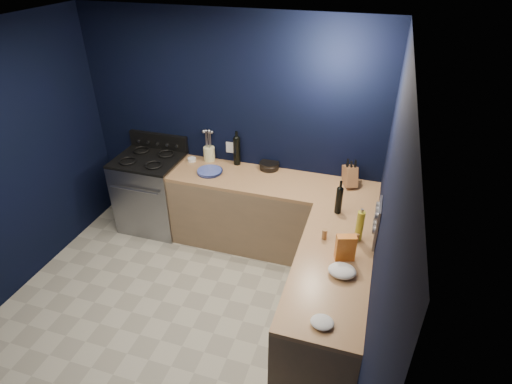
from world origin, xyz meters
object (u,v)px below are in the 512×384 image
at_px(utensil_crock, 209,154).
at_px(knife_block, 350,176).
at_px(gas_range, 153,193).
at_px(crouton_bag, 345,248).
at_px(plate_stack, 210,171).

xyz_separation_m(utensil_crock, knife_block, (1.66, -0.10, 0.02)).
height_order(gas_range, crouton_bag, crouton_bag).
relative_size(gas_range, plate_stack, 3.31).
xyz_separation_m(plate_stack, crouton_bag, (1.64, -1.03, 0.10)).
bearing_deg(plate_stack, utensil_crock, 112.59).
xyz_separation_m(gas_range, knife_block, (2.35, 0.17, 0.55)).
height_order(plate_stack, crouton_bag, crouton_bag).
bearing_deg(plate_stack, knife_block, 7.29).
bearing_deg(utensil_crock, crouton_bag, -36.99).
bearing_deg(crouton_bag, utensil_crock, 125.52).
height_order(gas_range, plate_stack, plate_stack).
relative_size(plate_stack, crouton_bag, 1.19).
height_order(utensil_crock, knife_block, knife_block).
relative_size(gas_range, knife_block, 4.26).
distance_m(knife_block, crouton_bag, 1.24).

